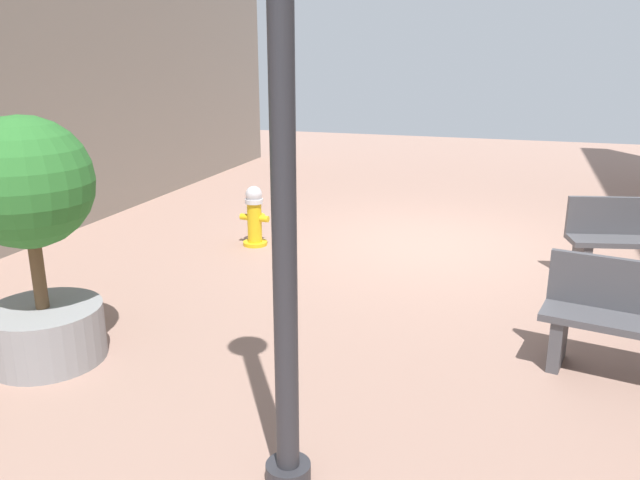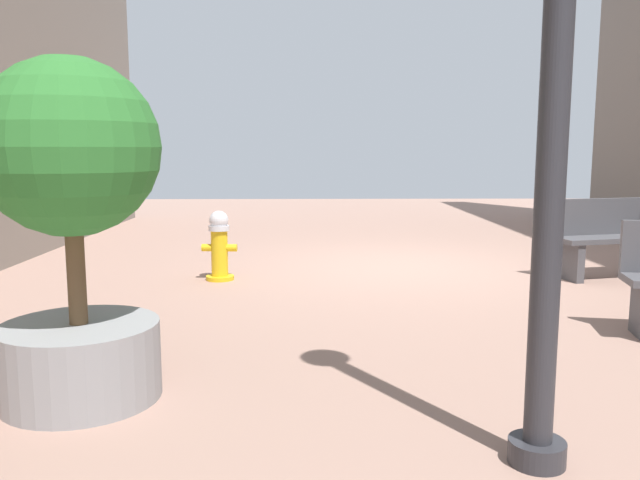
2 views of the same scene
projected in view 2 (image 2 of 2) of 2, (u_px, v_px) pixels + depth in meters
ground_plane at (406, 267)px, 8.40m from camera, size 23.40×23.40×0.00m
fire_hydrant at (219, 246)px, 7.54m from camera, size 0.42×0.40×0.83m
bench_near at (614, 237)px, 7.71m from camera, size 1.65×0.79×0.95m
planter_tree at (73, 207)px, 3.82m from camera, size 1.07×1.07×2.09m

